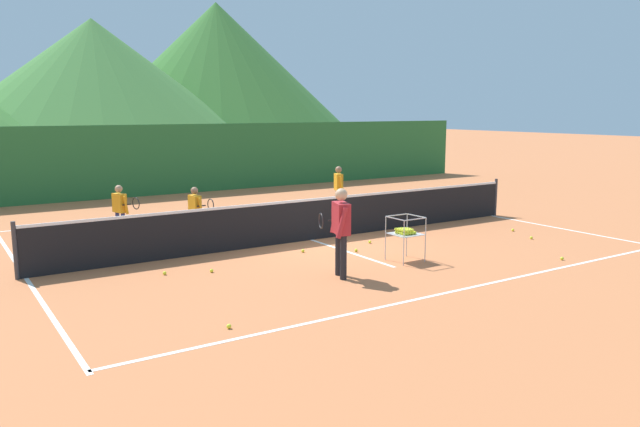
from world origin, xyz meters
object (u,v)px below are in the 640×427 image
(tennis_ball_1, at_px, (344,265))
(tennis_ball_7, at_px, (212,271))
(student_2, at_px, (339,185))
(ball_cart, at_px, (405,232))
(tennis_ball_2, at_px, (513,230))
(tennis_ball_4, at_px, (303,251))
(student_1, at_px, (196,208))
(tennis_ball_0, at_px, (229,326))
(tennis_ball_3, at_px, (562,258))
(tennis_ball_9, at_px, (531,238))
(tennis_ball_8, at_px, (356,250))
(instructor, at_px, (340,224))
(tennis_ball_6, at_px, (165,273))
(tennis_ball_5, at_px, (370,242))
(student_0, at_px, (120,206))
(tennis_net, at_px, (311,219))

(tennis_ball_1, relative_size, tennis_ball_7, 1.00)
(student_2, height_order, tennis_ball_7, student_2)
(student_2, height_order, ball_cart, student_2)
(tennis_ball_2, relative_size, tennis_ball_7, 1.00)
(tennis_ball_2, distance_m, tennis_ball_4, 5.65)
(tennis_ball_2, relative_size, tennis_ball_4, 1.00)
(tennis_ball_2, distance_m, tennis_ball_7, 7.87)
(student_1, bearing_deg, tennis_ball_1, -70.83)
(tennis_ball_0, bearing_deg, ball_cart, 19.69)
(student_2, xyz_separation_m, tennis_ball_3, (0.56, -7.12, -0.79))
(tennis_ball_2, xyz_separation_m, tennis_ball_9, (-0.39, -0.87, 0.00))
(ball_cart, distance_m, tennis_ball_4, 2.26)
(ball_cart, bearing_deg, tennis_ball_0, -160.31)
(tennis_ball_1, height_order, tennis_ball_3, same)
(tennis_ball_2, xyz_separation_m, tennis_ball_3, (-1.55, -2.54, 0.00))
(tennis_ball_0, relative_size, tennis_ball_7, 1.00)
(student_2, bearing_deg, tennis_ball_7, -144.07)
(tennis_ball_3, height_order, tennis_ball_8, same)
(tennis_ball_4, bearing_deg, instructor, -102.48)
(tennis_ball_3, distance_m, tennis_ball_6, 7.81)
(tennis_ball_1, xyz_separation_m, tennis_ball_3, (3.99, -1.96, 0.00))
(tennis_ball_4, xyz_separation_m, tennis_ball_9, (5.19, -1.75, 0.00))
(tennis_ball_1, distance_m, tennis_ball_7, 2.52)
(tennis_ball_1, relative_size, tennis_ball_5, 1.00)
(student_0, relative_size, student_1, 1.03)
(tennis_ball_8, bearing_deg, tennis_net, 95.57)
(tennis_ball_4, relative_size, tennis_ball_9, 1.00)
(tennis_ball_2, distance_m, tennis_ball_9, 0.95)
(tennis_net, height_order, ball_cart, tennis_net)
(tennis_ball_1, height_order, tennis_ball_5, same)
(tennis_ball_2, height_order, tennis_ball_7, same)
(tennis_ball_2, bearing_deg, tennis_net, 158.62)
(student_0, xyz_separation_m, tennis_ball_5, (4.56, -3.61, -0.73))
(ball_cart, distance_m, tennis_ball_6, 4.70)
(tennis_ball_6, distance_m, tennis_ball_9, 8.41)
(ball_cart, distance_m, tennis_ball_8, 1.35)
(student_1, height_order, tennis_ball_5, student_1)
(tennis_ball_3, height_order, tennis_ball_4, same)
(tennis_ball_1, relative_size, tennis_ball_2, 1.00)
(tennis_ball_0, bearing_deg, tennis_ball_1, 30.27)
(tennis_ball_9, bearing_deg, tennis_ball_8, 164.33)
(instructor, relative_size, ball_cart, 1.80)
(tennis_ball_1, height_order, tennis_ball_9, same)
(tennis_ball_0, distance_m, tennis_ball_2, 9.20)
(student_0, distance_m, student_2, 6.29)
(tennis_ball_1, bearing_deg, student_2, 56.32)
(instructor, relative_size, tennis_ball_9, 23.83)
(tennis_ball_3, xyz_separation_m, tennis_ball_7, (-6.31, 2.95, 0.00))
(tennis_ball_2, xyz_separation_m, tennis_ball_6, (-8.65, 0.72, 0.00))
(instructor, bearing_deg, tennis_ball_7, 139.48)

